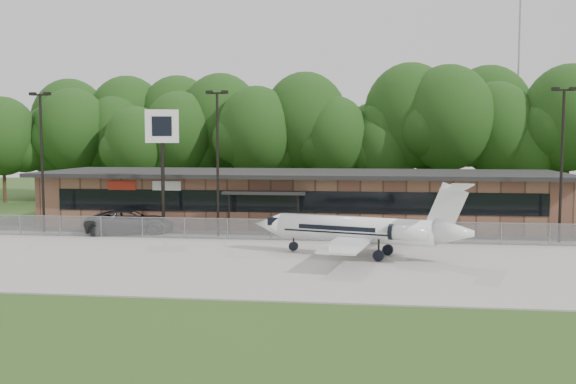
# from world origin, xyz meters

# --- Properties ---
(ground) EXTENTS (160.00, 160.00, 0.00)m
(ground) POSITION_xyz_m (0.00, 0.00, 0.00)
(ground) COLOR #304F1C
(ground) RESTS_ON ground
(apron) EXTENTS (64.00, 18.00, 0.08)m
(apron) POSITION_xyz_m (0.00, 8.00, 0.04)
(apron) COLOR #9E9B93
(apron) RESTS_ON ground
(parking_lot) EXTENTS (50.00, 9.00, 0.06)m
(parking_lot) POSITION_xyz_m (0.00, 19.50, 0.03)
(parking_lot) COLOR #383835
(parking_lot) RESTS_ON ground
(terminal) EXTENTS (41.00, 11.65, 4.30)m
(terminal) POSITION_xyz_m (-0.00, 23.94, 2.18)
(terminal) COLOR #885E44
(terminal) RESTS_ON ground
(fence) EXTENTS (46.00, 0.04, 1.52)m
(fence) POSITION_xyz_m (0.00, 15.00, 0.78)
(fence) COLOR gray
(fence) RESTS_ON ground
(treeline) EXTENTS (72.00, 12.00, 15.00)m
(treeline) POSITION_xyz_m (0.00, 42.00, 7.50)
(treeline) COLOR #183812
(treeline) RESTS_ON ground
(radio_mast) EXTENTS (0.20, 0.20, 25.00)m
(radio_mast) POSITION_xyz_m (22.00, 48.00, 12.50)
(radio_mast) COLOR gray
(radio_mast) RESTS_ON ground
(light_pole_left) EXTENTS (1.55, 0.30, 10.23)m
(light_pole_left) POSITION_xyz_m (-18.00, 16.50, 5.98)
(light_pole_left) COLOR black
(light_pole_left) RESTS_ON ground
(light_pole_mid) EXTENTS (1.55, 0.30, 10.23)m
(light_pole_mid) POSITION_xyz_m (-5.00, 16.50, 5.98)
(light_pole_mid) COLOR black
(light_pole_mid) RESTS_ON ground
(light_pole_right) EXTENTS (1.55, 0.30, 10.23)m
(light_pole_right) POSITION_xyz_m (18.00, 16.50, 5.98)
(light_pole_right) COLOR black
(light_pole_right) RESTS_ON ground
(business_jet) EXTENTS (13.15, 11.81, 4.46)m
(business_jet) POSITION_xyz_m (5.22, 9.65, 1.60)
(business_jet) COLOR white
(business_jet) RESTS_ON ground
(suv) EXTENTS (6.89, 4.59, 1.76)m
(suv) POSITION_xyz_m (-11.67, 17.00, 0.88)
(suv) COLOR #2B2C2E
(suv) RESTS_ON ground
(pole_sign) EXTENTS (2.34, 0.85, 8.96)m
(pole_sign) POSITION_xyz_m (-9.08, 16.79, 6.85)
(pole_sign) COLOR black
(pole_sign) RESTS_ON ground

